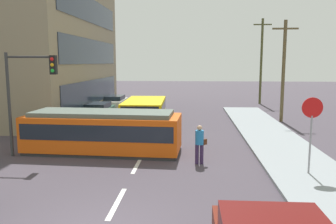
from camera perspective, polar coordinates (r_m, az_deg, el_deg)
ground_plane at (r=18.56m, az=-3.17°, el=-5.13°), size 120.00×120.00×0.00m
sidewalk_curb_right at (r=15.23m, az=21.35°, el=-8.44°), size 3.20×36.00×0.14m
lane_stripe_1 at (r=11.04m, az=-8.49°, el=-14.73°), size 0.16×2.40×0.01m
lane_stripe_2 at (r=14.73m, az=-5.12°, el=-8.71°), size 0.16×2.40×0.01m
lane_stripe_3 at (r=22.44m, az=-1.91°, el=-2.75°), size 0.16×2.40×0.01m
lane_stripe_4 at (r=28.33m, az=-0.67°, el=-0.43°), size 0.16×2.40×0.01m
streetcar_tram at (r=16.78m, az=-10.72°, el=-3.10°), size 7.47×2.88×1.99m
city_bus at (r=22.78m, az=-3.88°, el=0.06°), size 2.68×5.58×1.82m
pedestrian_crossing at (r=14.65m, az=5.27°, el=-5.01°), size 0.51×0.36×1.67m
parked_sedan_mid at (r=21.70m, az=-17.47°, el=-1.85°), size 1.97×4.51×1.19m
parked_sedan_far at (r=27.05m, az=-11.67°, el=0.31°), size 2.15×4.13×1.19m
parked_sedan_furthest at (r=32.73m, az=-8.88°, el=1.75°), size 2.04×4.21×1.19m
stop_sign at (r=13.79m, az=22.74°, el=-1.16°), size 0.76×0.07×2.88m
traffic_light_mast at (r=16.62m, az=-22.24°, el=4.22°), size 2.35×0.33×4.73m
utility_pole_mid at (r=26.06m, az=18.62°, el=6.74°), size 1.80×0.24×7.23m
utility_pole_far at (r=36.66m, az=15.23°, el=8.32°), size 1.80×0.24×8.63m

